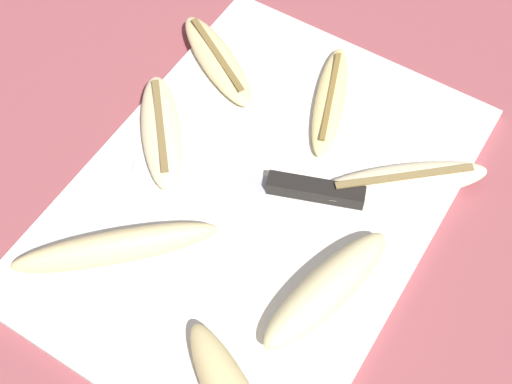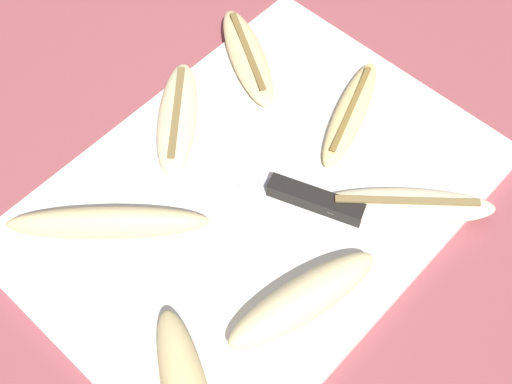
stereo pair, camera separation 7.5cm
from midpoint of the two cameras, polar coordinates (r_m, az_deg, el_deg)
ground_plane at (r=0.77m, az=2.78°, el=-1.08°), size 4.00×4.00×0.00m
cutting_board at (r=0.77m, az=2.80°, el=-0.86°), size 0.50×0.36×0.01m
knife at (r=0.76m, az=5.74°, el=-0.26°), size 0.11×0.25×0.02m
banana_golden_short at (r=0.83m, az=10.17°, el=6.06°), size 0.16×0.09×0.02m
banana_mellow_near at (r=0.73m, az=-8.92°, el=-2.70°), size 0.17×0.17×0.04m
banana_ripe_center at (r=0.87m, az=1.84°, el=10.61°), size 0.12×0.16×0.02m
banana_cream_curved at (r=0.81m, az=-3.67°, el=5.77°), size 0.15×0.14×0.02m
banana_bright_far at (r=0.77m, az=14.66°, el=-1.31°), size 0.16×0.17×0.02m
banana_soft_right at (r=0.69m, az=6.93°, el=-8.80°), size 0.17×0.08×0.04m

